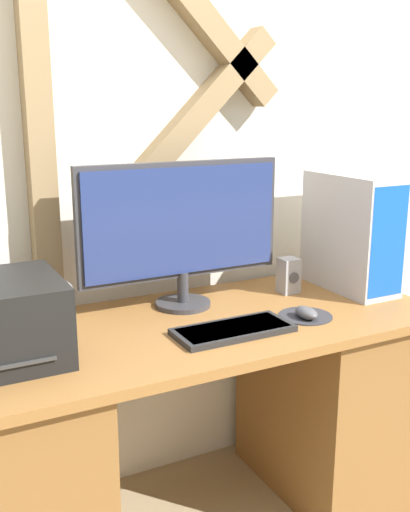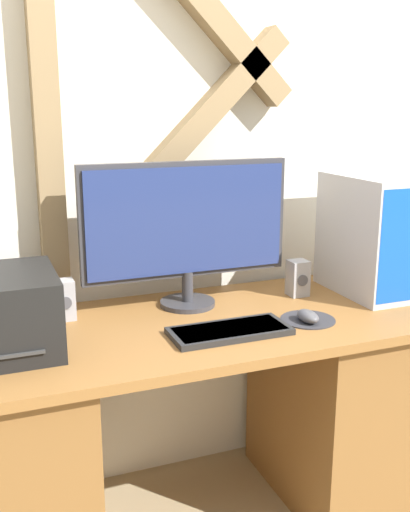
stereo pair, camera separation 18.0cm
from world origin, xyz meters
The scene contains 9 objects.
wall_back centered at (-0.01, 0.70, 1.36)m, with size 6.40×0.13×2.70m.
desk centered at (0.00, 0.33, 0.37)m, with size 1.60×0.65×0.72m.
monitor centered at (0.05, 0.49, 0.99)m, with size 0.70×0.18×0.48m.
keyboard centered at (0.08, 0.20, 0.73)m, with size 0.35×0.16×0.02m.
mousepad centered at (0.35, 0.21, 0.72)m, with size 0.17×0.17×0.00m.
mouse centered at (0.34, 0.19, 0.74)m, with size 0.05×0.09×0.04m.
computer_tower centered at (0.68, 0.39, 0.93)m, with size 0.17×0.37×0.42m.
speaker_left centered at (-0.35, 0.50, 0.78)m, with size 0.07×0.07×0.13m.
speaker_right centered at (0.45, 0.45, 0.78)m, with size 0.07×0.07×0.13m.
Camera 1 is at (-0.75, -1.23, 1.37)m, focal length 42.00 mm.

